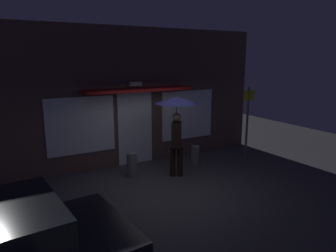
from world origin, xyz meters
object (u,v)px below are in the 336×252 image
Objects in this scene: person_with_umbrella at (177,114)px; street_sign_post at (247,119)px; sidewalk_bollard_2 at (195,155)px; sidewalk_bollard at (132,165)px.

person_with_umbrella is 0.95× the size of street_sign_post.
sidewalk_bollard_2 is (1.02, 0.56, -1.44)m from person_with_umbrella.
sidewalk_bollard is 1.16× the size of sidewalk_bollard_2.
street_sign_post is (2.65, 0.14, -0.41)m from person_with_umbrella.
street_sign_post reaches higher than sidewalk_bollard.
sidewalk_bollard reaches higher than sidewalk_bollard_2.
person_with_umbrella is at bearing -150.93° from sidewalk_bollard_2.
street_sign_post is at bearing -52.65° from person_with_umbrella.
street_sign_post is at bearing -14.67° from sidewalk_bollard_2.
sidewalk_bollard_2 is at bearing -26.51° from person_with_umbrella.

